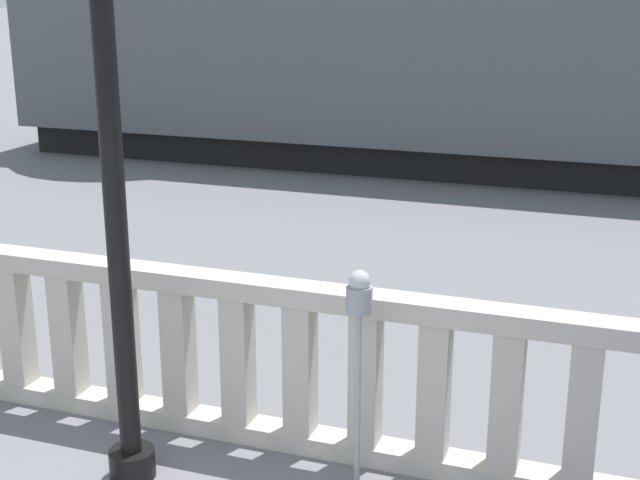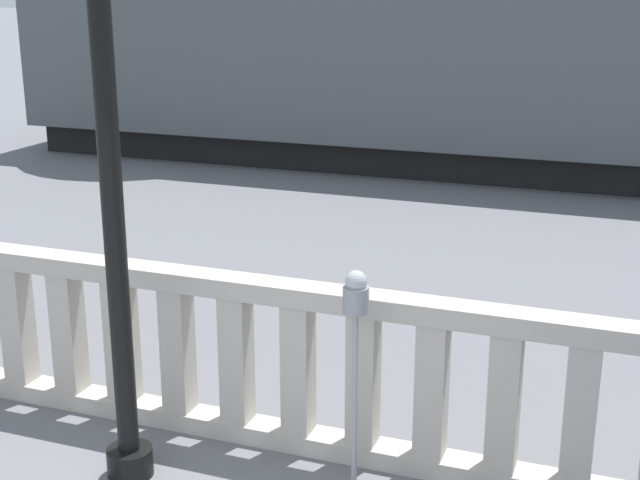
{
  "view_description": "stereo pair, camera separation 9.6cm",
  "coord_description": "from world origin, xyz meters",
  "views": [
    {
      "loc": [
        2.33,
        -2.57,
        3.31
      ],
      "look_at": [
        0.04,
        3.86,
        1.28
      ],
      "focal_mm": 50.0,
      "sensor_mm": 36.0,
      "label": 1
    },
    {
      "loc": [
        2.42,
        -2.54,
        3.31
      ],
      "look_at": [
        0.04,
        3.86,
        1.28
      ],
      "focal_mm": 50.0,
      "sensor_mm": 36.0,
      "label": 2
    }
  ],
  "objects": [
    {
      "name": "lamppost",
      "position": [
        -0.71,
        2.1,
        3.1
      ],
      "size": [
        0.37,
        0.37,
        5.43
      ],
      "color": "black",
      "rests_on": "ground"
    },
    {
      "name": "balustrade",
      "position": [
        -0.0,
        2.86,
        0.63
      ],
      "size": [
        15.99,
        0.24,
        1.26
      ],
      "color": "#BCB5A8",
      "rests_on": "ground"
    },
    {
      "name": "parking_meter",
      "position": [
        0.78,
        2.51,
        1.23
      ],
      "size": [
        0.17,
        0.17,
        1.53
      ],
      "color": "#99999E",
      "rests_on": "ground"
    },
    {
      "name": "train_near",
      "position": [
        1.11,
        13.06,
        1.71
      ],
      "size": [
        19.48,
        3.11,
        3.82
      ],
      "color": "black",
      "rests_on": "ground"
    }
  ]
}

